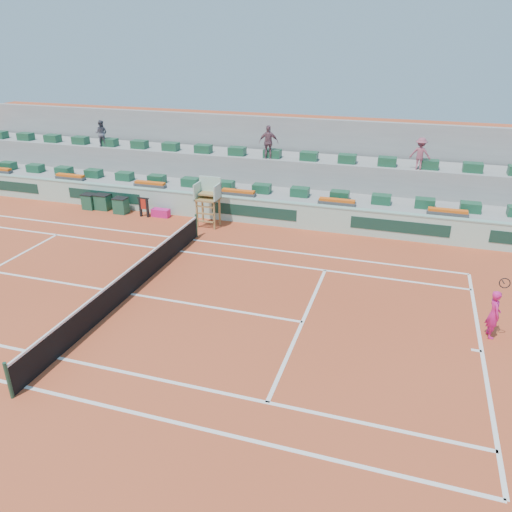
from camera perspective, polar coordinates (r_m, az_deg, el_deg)
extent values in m
plane|color=#AD4021|center=(18.80, -14.10, -4.25)|extent=(90.00, 90.00, 0.00)
cube|color=#999996|center=(27.48, -2.80, 6.94)|extent=(36.00, 4.00, 1.20)
cube|color=#999996|center=(28.74, -1.72, 9.17)|extent=(36.00, 2.40, 2.60)
cube|color=#999996|center=(30.00, -0.71, 11.59)|extent=(36.00, 0.40, 4.40)
cube|color=#D51B78|center=(26.36, -10.82, 4.87)|extent=(0.93, 0.41, 0.41)
imported|color=#50515D|center=(31.36, -17.26, 13.25)|extent=(0.84, 0.71, 1.51)
imported|color=#7A515E|center=(26.87, 1.45, 12.88)|extent=(1.09, 0.63, 1.74)
imported|color=#964B5C|center=(25.89, 18.27, 11.04)|extent=(1.06, 0.69, 1.54)
cube|color=white|center=(16.61, 24.40, -9.89)|extent=(0.12, 10.97, 0.01)
cube|color=white|center=(15.20, -24.91, -13.40)|extent=(23.77, 0.12, 0.01)
cube|color=white|center=(23.15, -7.23, 1.85)|extent=(23.77, 0.12, 0.01)
cube|color=white|center=(16.00, -21.70, -10.77)|extent=(23.77, 0.12, 0.01)
cube|color=white|center=(22.02, -8.69, 0.56)|extent=(23.77, 0.12, 0.01)
cube|color=white|center=(16.63, 5.33, -7.52)|extent=(0.12, 8.23, 0.01)
cube|color=white|center=(18.80, -14.10, -4.23)|extent=(12.80, 0.12, 0.01)
cube|color=white|center=(16.59, 23.88, -9.84)|extent=(0.30, 0.12, 0.01)
cube|color=black|center=(18.59, -14.24, -3.00)|extent=(0.03, 11.87, 0.92)
cube|color=white|center=(18.38, -14.40, -1.62)|extent=(0.06, 11.87, 0.07)
cylinder|color=#1C422D|center=(14.65, -26.44, -12.62)|extent=(0.10, 0.10, 1.10)
cylinder|color=#1C422D|center=(23.33, -6.84, 3.49)|extent=(0.10, 0.10, 1.10)
cube|color=#A6D1BD|center=(25.53, -4.51, 5.54)|extent=(36.00, 0.30, 1.20)
cube|color=#81AD9B|center=(25.34, -4.56, 6.89)|extent=(36.00, 0.34, 0.06)
cube|color=#14382B|center=(32.44, -26.66, 7.18)|extent=(4.40, 0.02, 0.56)
cube|color=#14382B|center=(28.39, -17.00, 6.57)|extent=(4.40, 0.02, 0.56)
cube|color=#14382B|center=(24.72, -0.33, 5.11)|extent=(4.40, 0.02, 0.56)
cube|color=#14382B|center=(23.65, 16.06, 3.24)|extent=(4.40, 0.02, 0.56)
cube|color=olive|center=(24.42, -6.76, 4.75)|extent=(0.08, 0.08, 1.35)
cube|color=olive|center=(24.08, -4.80, 4.56)|extent=(0.08, 0.08, 1.35)
cube|color=olive|center=(25.03, -6.12, 5.26)|extent=(0.08, 0.08, 1.35)
cube|color=olive|center=(24.69, -4.19, 5.08)|extent=(0.08, 0.08, 1.35)
cube|color=olive|center=(24.33, -5.54, 6.51)|extent=(1.10, 0.90, 0.08)
cube|color=#A6D1BD|center=(24.51, -5.24, 7.90)|extent=(1.10, 0.08, 1.00)
cube|color=#A6D1BD|center=(24.42, -6.70, 7.41)|extent=(0.06, 0.90, 0.80)
cube|color=#A6D1BD|center=(24.03, -4.42, 7.22)|extent=(0.06, 0.90, 0.80)
cube|color=olive|center=(24.34, -5.47, 7.11)|extent=(0.80, 0.60, 0.08)
cube|color=olive|center=(24.36, -5.76, 3.93)|extent=(0.90, 0.08, 0.06)
cube|color=olive|center=(24.22, -5.80, 4.82)|extent=(0.90, 0.08, 0.06)
cube|color=olive|center=(24.11, -5.83, 5.61)|extent=(0.90, 0.08, 0.06)
cube|color=#1A4F32|center=(33.96, -26.49, 9.23)|extent=(0.90, 0.60, 0.44)
cube|color=#1A4F32|center=(32.62, -23.89, 9.17)|extent=(0.90, 0.60, 0.44)
cube|color=#1A4F32|center=(31.36, -21.08, 9.09)|extent=(0.90, 0.60, 0.44)
cube|color=#1A4F32|center=(30.18, -18.04, 8.97)|extent=(0.90, 0.60, 0.44)
cube|color=#1A4F32|center=(29.08, -14.77, 8.82)|extent=(0.90, 0.60, 0.44)
cube|color=#1A4F32|center=(28.09, -11.25, 8.62)|extent=(0.90, 0.60, 0.44)
cube|color=#1A4F32|center=(27.21, -7.50, 8.38)|extent=(0.90, 0.60, 0.44)
cube|color=#1A4F32|center=(26.45, -3.52, 8.08)|extent=(0.90, 0.60, 0.44)
cube|color=#1A4F32|center=(25.82, 0.67, 7.73)|extent=(0.90, 0.60, 0.44)
cube|color=#1A4F32|center=(25.33, 5.04, 7.31)|extent=(0.90, 0.60, 0.44)
cube|color=#1A4F32|center=(25.00, 9.54, 6.84)|extent=(0.90, 0.60, 0.44)
cube|color=#1A4F32|center=(24.82, 14.12, 6.32)|extent=(0.90, 0.60, 0.44)
cube|color=#1A4F32|center=(24.81, 18.73, 5.75)|extent=(0.90, 0.60, 0.44)
cube|color=#1A4F32|center=(24.95, 23.31, 5.14)|extent=(0.90, 0.60, 0.44)
cube|color=#1A4F32|center=(36.40, -27.24, 12.23)|extent=(0.90, 0.60, 0.44)
cube|color=#1A4F32|center=(35.05, -24.83, 12.30)|extent=(0.90, 0.60, 0.44)
cube|color=#1A4F32|center=(33.76, -22.22, 12.35)|extent=(0.90, 0.60, 0.44)
cube|color=#1A4F32|center=(32.54, -19.41, 12.37)|extent=(0.90, 0.60, 0.44)
cube|color=#1A4F32|center=(31.40, -16.40, 12.37)|extent=(0.90, 0.60, 0.44)
cube|color=#1A4F32|center=(30.35, -13.16, 12.32)|extent=(0.90, 0.60, 0.44)
cube|color=#1A4F32|center=(29.40, -9.71, 12.23)|extent=(0.90, 0.60, 0.44)
cube|color=#1A4F32|center=(28.56, -6.04, 12.09)|extent=(0.90, 0.60, 0.44)
cube|color=#1A4F32|center=(27.83, -2.17, 11.89)|extent=(0.90, 0.60, 0.44)
cube|color=#1A4F32|center=(27.24, 1.88, 11.63)|extent=(0.90, 0.60, 0.44)
cube|color=#1A4F32|center=(26.78, 6.08, 11.29)|extent=(0.90, 0.60, 0.44)
cube|color=#1A4F32|center=(26.46, 10.39, 10.88)|extent=(0.90, 0.60, 0.44)
cube|color=#1A4F32|center=(26.29, 14.77, 10.40)|extent=(0.90, 0.60, 0.44)
cube|color=#1A4F32|center=(26.28, 19.17, 9.86)|extent=(0.90, 0.60, 0.44)
cube|color=#1A4F32|center=(26.42, 23.53, 9.27)|extent=(0.90, 0.60, 0.44)
cube|color=#454545|center=(30.18, -20.44, 8.36)|extent=(1.80, 0.36, 0.16)
cube|color=#E25713|center=(30.14, -20.48, 8.62)|extent=(1.70, 0.32, 0.12)
cube|color=#454545|center=(27.45, -12.01, 7.90)|extent=(1.80, 0.36, 0.16)
cube|color=#E25713|center=(27.42, -12.04, 8.18)|extent=(1.70, 0.32, 0.12)
cube|color=#454545|center=(25.43, -2.03, 7.13)|extent=(1.80, 0.36, 0.16)
cube|color=#E25713|center=(25.39, -2.04, 7.43)|extent=(1.70, 0.32, 0.12)
cube|color=#454545|center=(24.28, 9.22, 6.00)|extent=(1.80, 0.36, 0.16)
cube|color=#E25713|center=(24.24, 9.25, 6.32)|extent=(1.70, 0.32, 0.12)
cube|color=#454545|center=(24.14, 21.04, 4.57)|extent=(1.80, 0.36, 0.16)
cube|color=#E25713|center=(24.10, 21.09, 4.88)|extent=(1.70, 0.32, 0.12)
cube|color=#1A4E36|center=(27.30, -15.18, 5.55)|extent=(0.68, 0.58, 0.80)
cube|color=black|center=(27.17, -15.28, 6.39)|extent=(0.72, 0.62, 0.04)
cube|color=#1A4E36|center=(28.21, -17.05, 5.92)|extent=(0.78, 0.67, 0.80)
cube|color=black|center=(28.09, -17.16, 6.73)|extent=(0.82, 0.71, 0.04)
cube|color=#1A4E36|center=(28.47, -18.53, 5.90)|extent=(0.64, 0.55, 0.80)
cube|color=black|center=(28.36, -18.64, 6.70)|extent=(0.68, 0.58, 0.04)
cube|color=black|center=(26.52, -13.06, 5.46)|extent=(0.11, 0.11, 1.00)
cube|color=black|center=(26.33, -12.30, 5.40)|extent=(0.11, 0.11, 1.00)
cube|color=black|center=(26.27, -12.78, 6.46)|extent=(0.65, 0.09, 0.06)
cube|color=red|center=(26.35, -12.75, 5.83)|extent=(0.48, 0.04, 0.56)
imported|color=#D51B78|center=(17.11, 25.53, -6.01)|extent=(0.48, 0.64, 1.59)
cylinder|color=black|center=(16.29, 26.41, -2.68)|extent=(0.03, 0.35, 0.09)
torus|color=black|center=(16.07, 26.55, -2.79)|extent=(0.31, 0.08, 0.31)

